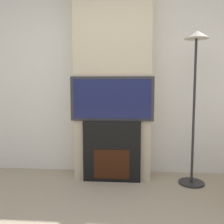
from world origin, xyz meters
name	(u,v)px	position (x,y,z in m)	size (l,w,h in m)	color
wall_back	(114,78)	(0.00, 2.03, 1.35)	(6.00, 0.06, 2.70)	silver
chimney_breast	(113,77)	(0.00, 1.82, 1.35)	(1.00, 0.36, 2.70)	beige
fireplace	(112,151)	(0.00, 1.64, 0.39)	(0.74, 0.15, 0.79)	black
television	(112,99)	(0.00, 1.64, 1.07)	(1.06, 0.07, 0.56)	#2D2D33
floor_lamp	(195,75)	(1.01, 1.59, 1.37)	(0.32, 0.32, 1.90)	#262628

